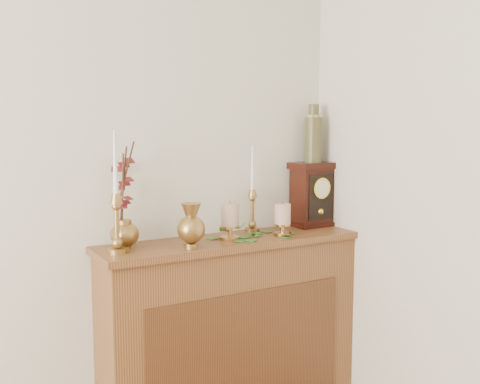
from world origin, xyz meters
TOP-DOWN VIEW (x-y plane):
  - console_shelf at (1.40, 2.10)m, footprint 1.24×0.34m
  - candlestick_left at (0.86, 2.06)m, footprint 0.08×0.08m
  - candlestick_center at (1.57, 2.19)m, footprint 0.07×0.07m
  - bud_vase at (1.15, 2.00)m, footprint 0.12×0.12m
  - ginger_jar at (0.93, 2.18)m, footprint 0.18×0.19m
  - pillar_candle_left at (1.38, 2.07)m, footprint 0.09×0.09m
  - pillar_candle_right at (1.63, 2.03)m, footprint 0.08×0.08m
  - ivy_garland at (1.51, 2.09)m, footprint 0.45×0.17m
  - mantel_clock at (1.91, 2.17)m, footprint 0.22×0.16m
  - ceramic_vase at (1.91, 2.18)m, footprint 0.09×0.09m

SIDE VIEW (x-z plane):
  - console_shelf at x=1.40m, z-range -0.03..0.90m
  - ivy_garland at x=1.51m, z-range 0.90..0.98m
  - pillar_candle_right at x=1.63m, z-range 0.93..1.09m
  - pillar_candle_left at x=1.38m, z-range 0.93..1.11m
  - bud_vase at x=1.15m, z-range 0.93..1.12m
  - candlestick_center at x=1.57m, z-range 0.86..1.27m
  - mantel_clock at x=1.91m, z-range 0.93..1.25m
  - candlestick_left at x=0.86m, z-range 0.85..1.34m
  - ginger_jar at x=0.93m, z-range 0.91..1.35m
  - ceramic_vase at x=1.91m, z-range 1.24..1.53m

